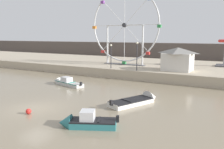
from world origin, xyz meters
The scene contains 11 objects.
ground_plane centered at (0.00, 0.00, 0.00)m, with size 240.00×240.00×0.00m, color gray.
quay_promenade centered at (0.00, 25.34, 0.67)m, with size 110.00×19.21×1.33m, color #B7A88E.
distant_town_skyline centered at (0.00, 43.56, 2.20)m, with size 140.00×3.00×4.40m, color #564C47.
motorboat_teal_painted centered at (6.00, -1.29, 0.36)m, with size 4.05×2.78×1.49m.
motorboat_pale_grey centered at (-4.46, 9.03, 0.30)m, with size 5.79×2.49×1.33m.
motorboat_white_red_stripe centered at (7.03, 6.03, 0.24)m, with size 3.56×5.51×1.48m.
ferris_wheel_white_frame centered at (-2.37, 21.80, 7.64)m, with size 12.40×1.20×12.56m.
carnival_booth_white_ticket centered at (7.16, 19.21, 3.00)m, with size 4.25×3.79×3.20m.
promenade_lamp_near centered at (-2.00, 16.60, 3.70)m, with size 0.32×0.32×3.57m.
promenade_lamp_far centered at (2.34, 16.17, 3.93)m, with size 0.32×0.32×3.98m.
mooring_buoy_orange centered at (0.61, -1.28, 0.22)m, with size 0.44×0.44×0.44m, color red.
Camera 1 is at (14.99, -13.54, 6.06)m, focal length 37.60 mm.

